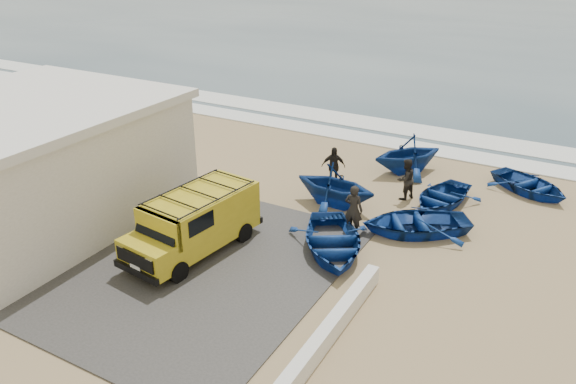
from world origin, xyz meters
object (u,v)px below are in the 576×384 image
at_px(building, 28,162).
at_px(fisherman_front, 354,210).
at_px(boat_mid_right, 441,197).
at_px(fisherman_back, 333,166).
at_px(boat_far_right, 530,185).
at_px(boat_far_left, 408,153).
at_px(van, 195,221).
at_px(fisherman_middle, 406,179).
at_px(boat_near_right, 415,222).
at_px(boat_near_left, 332,241).
at_px(boat_mid_left, 335,185).
at_px(parapet, 331,329).

distance_m(building, fisherman_front, 11.72).
relative_size(boat_mid_right, fisherman_back, 1.96).
bearing_deg(boat_far_right, boat_far_left, 125.40).
distance_m(van, fisherman_back, 7.23).
relative_size(van, boat_far_left, 1.53).
height_order(building, fisherman_front, building).
distance_m(building, fisherman_middle, 14.06).
bearing_deg(boat_far_left, fisherman_middle, -35.45).
bearing_deg(boat_far_right, van, 170.66).
bearing_deg(boat_far_right, boat_near_right, -176.84).
relative_size(boat_near_right, fisherman_front, 2.08).
bearing_deg(van, boat_mid_right, 57.41).
xyz_separation_m(building, fisherman_front, (10.76, 4.48, -1.25)).
bearing_deg(van, fisherman_middle, 64.03).
xyz_separation_m(boat_near_left, boat_far_left, (-0.05, 7.83, 0.46)).
bearing_deg(fisherman_front, boat_mid_right, -118.83).
xyz_separation_m(building, fisherman_middle, (11.43, 8.08, -1.33)).
xyz_separation_m(boat_far_left, fisherman_back, (-2.23, -2.89, -0.02)).
xyz_separation_m(building, boat_far_right, (15.67, 11.10, -1.82)).
bearing_deg(boat_far_left, fisherman_front, -50.80).
distance_m(boat_near_right, fisherman_back, 4.86).
bearing_deg(boat_mid_left, boat_mid_right, -56.76).
xyz_separation_m(boat_near_left, fisherman_middle, (0.75, 5.13, 0.43)).
distance_m(building, boat_near_right, 13.95).
distance_m(boat_mid_right, boat_far_right, 4.00).
height_order(boat_mid_right, fisherman_back, fisherman_back).
xyz_separation_m(boat_near_left, boat_mid_left, (-1.42, 3.24, 0.45)).
bearing_deg(boat_near_left, fisherman_front, 55.68).
relative_size(van, boat_mid_right, 1.52).
relative_size(building, fisherman_middle, 5.64).
bearing_deg(fisherman_front, boat_near_right, -149.50).
bearing_deg(van, boat_near_right, 45.64).
bearing_deg(fisherman_back, parapet, -91.20).
distance_m(fisherman_front, fisherman_middle, 3.66).
distance_m(van, boat_mid_right, 9.62).
distance_m(van, boat_near_right, 7.61).
bearing_deg(fisherman_middle, van, -3.53).
relative_size(boat_mid_right, fisherman_middle, 1.97).
relative_size(building, parapet, 1.57).
height_order(boat_mid_left, boat_far_left, boat_far_left).
relative_size(boat_near_left, boat_mid_right, 1.18).
bearing_deg(boat_mid_right, fisherman_front, -106.93).
distance_m(boat_near_left, boat_far_left, 7.85).
bearing_deg(boat_far_left, parapet, -42.97).
bearing_deg(van, boat_mid_left, 71.65).
relative_size(boat_far_left, fisherman_back, 1.95).
distance_m(boat_far_right, fisherman_middle, 5.22).
bearing_deg(fisherman_back, boat_far_right, -2.12).
distance_m(boat_mid_left, boat_far_right, 8.09).
bearing_deg(van, fisherman_back, 83.74).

